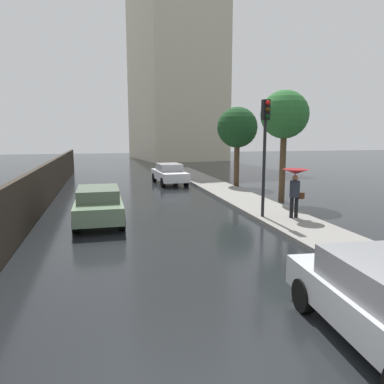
{
  "coord_description": "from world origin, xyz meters",
  "views": [
    {
      "loc": [
        -1.65,
        -4.05,
        3.34
      ],
      "look_at": [
        1.02,
        6.98,
        1.52
      ],
      "focal_mm": 34.37,
      "sensor_mm": 36.0,
      "label": 1
    }
  ],
  "objects_px": {
    "car_green_mid_road": "(99,204)",
    "pedestrian_with_umbrella_far": "(295,181)",
    "traffic_light": "(265,137)",
    "car_white_far_ahead": "(169,174)",
    "street_tree_far": "(237,128)",
    "street_tree_mid": "(284,116)"
  },
  "relations": [
    {
      "from": "traffic_light",
      "to": "street_tree_mid",
      "type": "bearing_deg",
      "value": 53.65
    },
    {
      "from": "pedestrian_with_umbrella_far",
      "to": "traffic_light",
      "type": "distance_m",
      "value": 2.02
    },
    {
      "from": "car_green_mid_road",
      "to": "traffic_light",
      "type": "xyz_separation_m",
      "value": [
        6.19,
        -1.14,
        2.5
      ]
    },
    {
      "from": "car_white_far_ahead",
      "to": "street_tree_mid",
      "type": "distance_m",
      "value": 9.31
    },
    {
      "from": "car_white_far_ahead",
      "to": "traffic_light",
      "type": "bearing_deg",
      "value": -84.8
    },
    {
      "from": "car_green_mid_road",
      "to": "traffic_light",
      "type": "distance_m",
      "value": 6.77
    },
    {
      "from": "traffic_light",
      "to": "street_tree_mid",
      "type": "distance_m",
      "value": 4.49
    },
    {
      "from": "car_green_mid_road",
      "to": "pedestrian_with_umbrella_far",
      "type": "distance_m",
      "value": 7.48
    },
    {
      "from": "street_tree_mid",
      "to": "street_tree_far",
      "type": "bearing_deg",
      "value": 92.43
    },
    {
      "from": "car_green_mid_road",
      "to": "street_tree_mid",
      "type": "height_order",
      "value": "street_tree_mid"
    },
    {
      "from": "car_green_mid_road",
      "to": "pedestrian_with_umbrella_far",
      "type": "bearing_deg",
      "value": 167.09
    },
    {
      "from": "traffic_light",
      "to": "car_white_far_ahead",
      "type": "bearing_deg",
      "value": 98.89
    },
    {
      "from": "street_tree_mid",
      "to": "street_tree_far",
      "type": "xyz_separation_m",
      "value": [
        -0.24,
        5.75,
        -0.51
      ]
    },
    {
      "from": "car_green_mid_road",
      "to": "street_tree_far",
      "type": "bearing_deg",
      "value": -136.8
    },
    {
      "from": "pedestrian_with_umbrella_far",
      "to": "traffic_light",
      "type": "bearing_deg",
      "value": 172.84
    },
    {
      "from": "traffic_light",
      "to": "street_tree_far",
      "type": "xyz_separation_m",
      "value": [
        2.35,
        9.28,
        0.46
      ]
    },
    {
      "from": "car_green_mid_road",
      "to": "car_white_far_ahead",
      "type": "bearing_deg",
      "value": -114.77
    },
    {
      "from": "car_white_far_ahead",
      "to": "street_tree_far",
      "type": "bearing_deg",
      "value": -26.66
    },
    {
      "from": "street_tree_mid",
      "to": "car_green_mid_road",
      "type": "bearing_deg",
      "value": -164.79
    },
    {
      "from": "car_green_mid_road",
      "to": "traffic_light",
      "type": "bearing_deg",
      "value": 169.16
    },
    {
      "from": "car_green_mid_road",
      "to": "car_white_far_ahead",
      "type": "distance_m",
      "value": 10.83
    },
    {
      "from": "car_green_mid_road",
      "to": "car_white_far_ahead",
      "type": "height_order",
      "value": "car_white_far_ahead"
    }
  ]
}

